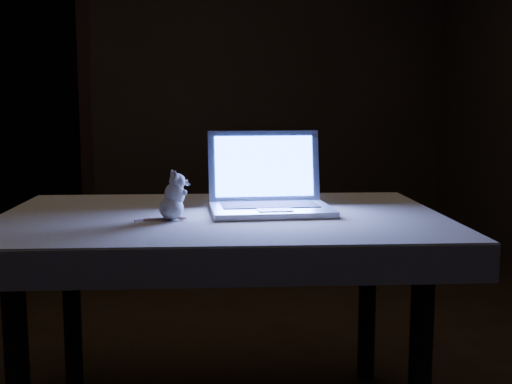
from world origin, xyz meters
name	(u,v)px	position (x,y,z in m)	size (l,w,h in m)	color
floor	(238,378)	(0.00, 0.00, 0.00)	(5.00, 5.00, 0.00)	black
back_wall	(168,74)	(0.00, 2.50, 1.30)	(4.50, 0.04, 2.60)	black
doorway	(13,106)	(-1.10, 2.50, 1.06)	(1.06, 0.36, 2.13)	black
table	(222,322)	(-0.12, -0.34, 0.36)	(1.33, 0.86, 0.71)	black
tablecloth	(216,230)	(-0.14, -0.35, 0.67)	(1.44, 0.96, 0.10)	beige
laptop	(271,173)	(0.04, -0.35, 0.86)	(0.39, 0.34, 0.27)	silver
plush_mouse	(171,195)	(-0.29, -0.41, 0.80)	(0.11, 0.11, 0.15)	silver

